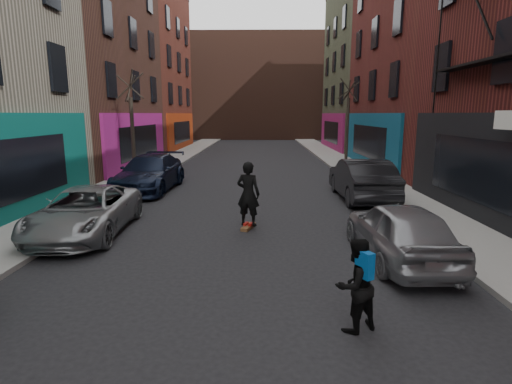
{
  "coord_description": "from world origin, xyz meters",
  "views": [
    {
      "loc": [
        0.51,
        -2.85,
        3.47
      ],
      "look_at": [
        0.38,
        6.64,
        1.6
      ],
      "focal_mm": 28.0,
      "sensor_mm": 36.0,
      "label": 1
    }
  ],
  "objects_px": {
    "tree_left_far": "(132,115)",
    "pedestrian": "(356,285)",
    "skateboard": "(248,227)",
    "parked_left_end": "(150,173)",
    "tree_right_far": "(348,113)",
    "parked_left_far": "(86,211)",
    "parked_right_end": "(361,179)",
    "skateboarder": "(248,194)",
    "parked_right_far": "(399,231)"
  },
  "relations": [
    {
      "from": "pedestrian",
      "to": "skateboarder",
      "type": "bearing_deg",
      "value": -99.83
    },
    {
      "from": "parked_right_far",
      "to": "skateboard",
      "type": "distance_m",
      "value": 4.58
    },
    {
      "from": "parked_left_far",
      "to": "skateboarder",
      "type": "xyz_separation_m",
      "value": [
        4.71,
        0.62,
        0.41
      ]
    },
    {
      "from": "parked_right_end",
      "to": "pedestrian",
      "type": "height_order",
      "value": "parked_right_end"
    },
    {
      "from": "pedestrian",
      "to": "parked_right_end",
      "type": "bearing_deg",
      "value": -132.23
    },
    {
      "from": "skateboarder",
      "to": "pedestrian",
      "type": "distance_m",
      "value": 6.14
    },
    {
      "from": "parked_left_end",
      "to": "parked_left_far",
      "type": "bearing_deg",
      "value": -87.33
    },
    {
      "from": "parked_right_end",
      "to": "pedestrian",
      "type": "distance_m",
      "value": 10.47
    },
    {
      "from": "parked_right_end",
      "to": "pedestrian",
      "type": "bearing_deg",
      "value": 75.18
    },
    {
      "from": "parked_left_far",
      "to": "skateboard",
      "type": "height_order",
      "value": "parked_left_far"
    },
    {
      "from": "tree_left_far",
      "to": "parked_right_far",
      "type": "distance_m",
      "value": 15.58
    },
    {
      "from": "parked_left_end",
      "to": "skateboarder",
      "type": "relative_size",
      "value": 2.81
    },
    {
      "from": "parked_left_end",
      "to": "skateboard",
      "type": "distance_m",
      "value": 7.79
    },
    {
      "from": "skateboard",
      "to": "parked_left_end",
      "type": "bearing_deg",
      "value": 145.39
    },
    {
      "from": "tree_left_far",
      "to": "parked_left_far",
      "type": "xyz_separation_m",
      "value": [
        1.6,
        -9.66,
        -2.7
      ]
    },
    {
      "from": "tree_left_far",
      "to": "pedestrian",
      "type": "height_order",
      "value": "tree_left_far"
    },
    {
      "from": "parked_left_end",
      "to": "pedestrian",
      "type": "distance_m",
      "value": 13.7
    },
    {
      "from": "pedestrian",
      "to": "skateboard",
      "type": "bearing_deg",
      "value": -99.83
    },
    {
      "from": "tree_left_far",
      "to": "parked_left_end",
      "type": "xyz_separation_m",
      "value": [
        1.6,
        -2.88,
        -2.58
      ]
    },
    {
      "from": "tree_right_far",
      "to": "parked_left_far",
      "type": "distance_m",
      "value": 19.23
    },
    {
      "from": "parked_left_far",
      "to": "parked_right_end",
      "type": "distance_m",
      "value": 10.44
    },
    {
      "from": "parked_left_far",
      "to": "skateboard",
      "type": "distance_m",
      "value": 4.79
    },
    {
      "from": "parked_right_end",
      "to": "skateboard",
      "type": "relative_size",
      "value": 6.39
    },
    {
      "from": "skateboard",
      "to": "skateboarder",
      "type": "bearing_deg",
      "value": -162.03
    },
    {
      "from": "parked_left_end",
      "to": "tree_right_far",
      "type": "bearing_deg",
      "value": 42.09
    },
    {
      "from": "tree_left_far",
      "to": "parked_right_far",
      "type": "height_order",
      "value": "tree_left_far"
    },
    {
      "from": "skateboard",
      "to": "pedestrian",
      "type": "xyz_separation_m",
      "value": [
        1.91,
        -5.83,
        0.73
      ]
    },
    {
      "from": "parked_right_far",
      "to": "skateboarder",
      "type": "height_order",
      "value": "skateboarder"
    },
    {
      "from": "parked_left_far",
      "to": "skateboarder",
      "type": "bearing_deg",
      "value": 4.94
    },
    {
      "from": "tree_left_far",
      "to": "skateboarder",
      "type": "relative_size",
      "value": 3.3
    },
    {
      "from": "skateboarder",
      "to": "parked_right_end",
      "type": "bearing_deg",
      "value": -118.15
    },
    {
      "from": "skateboarder",
      "to": "pedestrian",
      "type": "height_order",
      "value": "skateboarder"
    },
    {
      "from": "parked_left_far",
      "to": "parked_left_end",
      "type": "height_order",
      "value": "parked_left_end"
    },
    {
      "from": "parked_left_end",
      "to": "tree_left_far",
      "type": "bearing_deg",
      "value": 121.76
    },
    {
      "from": "parked_left_far",
      "to": "pedestrian",
      "type": "height_order",
      "value": "pedestrian"
    },
    {
      "from": "parked_right_end",
      "to": "skateboarder",
      "type": "xyz_separation_m",
      "value": [
        -4.49,
        -4.32,
        0.24
      ]
    },
    {
      "from": "skateboard",
      "to": "tree_right_far",
      "type": "bearing_deg",
      "value": 85.92
    },
    {
      "from": "tree_left_far",
      "to": "pedestrian",
      "type": "xyz_separation_m",
      "value": [
        8.22,
        -14.86,
        -2.6
      ]
    },
    {
      "from": "tree_left_far",
      "to": "skateboard",
      "type": "relative_size",
      "value": 8.12
    },
    {
      "from": "parked_right_far",
      "to": "pedestrian",
      "type": "height_order",
      "value": "pedestrian"
    },
    {
      "from": "parked_left_far",
      "to": "parked_left_end",
      "type": "bearing_deg",
      "value": 87.42
    },
    {
      "from": "tree_right_far",
      "to": "parked_left_end",
      "type": "height_order",
      "value": "tree_right_far"
    },
    {
      "from": "parked_left_end",
      "to": "pedestrian",
      "type": "relative_size",
      "value": 3.58
    },
    {
      "from": "tree_left_far",
      "to": "parked_left_end",
      "type": "height_order",
      "value": "tree_left_far"
    },
    {
      "from": "tree_left_far",
      "to": "parked_right_end",
      "type": "relative_size",
      "value": 1.27
    },
    {
      "from": "parked_left_far",
      "to": "skateboard",
      "type": "relative_size",
      "value": 6.09
    },
    {
      "from": "tree_left_far",
      "to": "tree_right_far",
      "type": "distance_m",
      "value": 13.78
    },
    {
      "from": "tree_right_far",
      "to": "parked_left_far",
      "type": "xyz_separation_m",
      "value": [
        -10.8,
        -15.66,
        -2.85
      ]
    },
    {
      "from": "parked_right_end",
      "to": "skateboarder",
      "type": "bearing_deg",
      "value": 43.32
    },
    {
      "from": "skateboard",
      "to": "pedestrian",
      "type": "bearing_deg",
      "value": -53.88
    }
  ]
}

